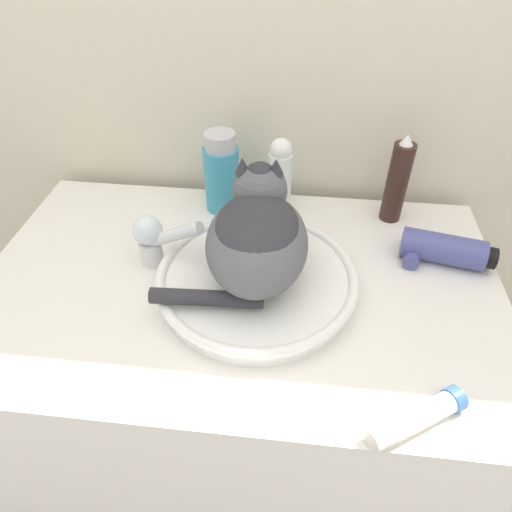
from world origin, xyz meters
The scene contains 10 objects.
wall_back centered at (0.00, 0.68, 1.20)m, with size 8.00×0.05×2.40m.
vanity_counter centered at (0.00, 0.31, 0.44)m, with size 1.02×0.63×0.87m.
sink_basin centered at (0.04, 0.29, 0.90)m, with size 0.38×0.38×0.05m.
cat centered at (0.03, 0.31, 1.00)m, with size 0.27×0.28×0.18m.
faucet centered at (-0.17, 0.35, 0.94)m, with size 0.15×0.07×0.13m.
lotion_bottle_white centered at (0.06, 0.56, 0.96)m, with size 0.05×0.05×0.18m.
hairspray_can_black centered at (0.31, 0.56, 0.97)m, with size 0.05×0.05×0.20m.
mouthwash_bottle centered at (-0.07, 0.56, 0.96)m, with size 0.08×0.08×0.19m.
cream_tube centered at (0.30, 0.05, 0.89)m, with size 0.15×0.12×0.04m.
hair_dryer centered at (0.39, 0.42, 0.90)m, with size 0.19×0.11×0.06m.
Camera 1 is at (0.10, -0.32, 1.49)m, focal length 32.00 mm.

